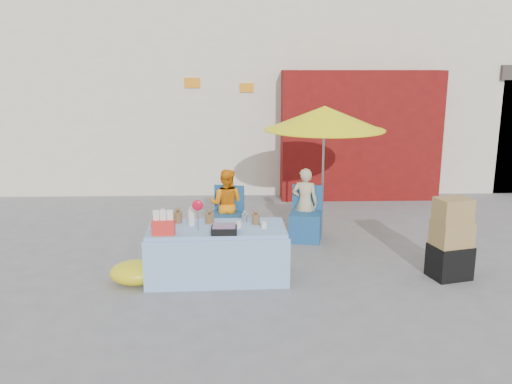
{
  "coord_description": "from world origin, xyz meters",
  "views": [
    {
      "loc": [
        -0.25,
        -6.68,
        2.74
      ],
      "look_at": [
        -0.03,
        0.6,
        1.0
      ],
      "focal_mm": 38.0,
      "sensor_mm": 36.0,
      "label": 1
    }
  ],
  "objects_px": {
    "chair_right": "(306,224)",
    "box_stack": "(451,241)",
    "market_table": "(217,252)",
    "umbrella": "(324,119)",
    "chair_left": "(226,225)",
    "vendor_beige": "(305,203)",
    "vendor_orange": "(226,204)"
  },
  "relations": [
    {
      "from": "vendor_beige",
      "to": "umbrella",
      "type": "bearing_deg",
      "value": -140.71
    },
    {
      "from": "market_table",
      "to": "vendor_beige",
      "type": "relative_size",
      "value": 1.61
    },
    {
      "from": "chair_left",
      "to": "chair_right",
      "type": "height_order",
      "value": "same"
    },
    {
      "from": "chair_left",
      "to": "vendor_beige",
      "type": "bearing_deg",
      "value": 18.88
    },
    {
      "from": "umbrella",
      "to": "box_stack",
      "type": "height_order",
      "value": "umbrella"
    },
    {
      "from": "market_table",
      "to": "chair_left",
      "type": "distance_m",
      "value": 1.53
    },
    {
      "from": "chair_right",
      "to": "box_stack",
      "type": "bearing_deg",
      "value": -30.82
    },
    {
      "from": "chair_left",
      "to": "vendor_orange",
      "type": "xyz_separation_m",
      "value": [
        -0.0,
        0.13,
        0.31
      ]
    },
    {
      "from": "vendor_orange",
      "to": "umbrella",
      "type": "relative_size",
      "value": 0.54
    },
    {
      "from": "vendor_beige",
      "to": "umbrella",
      "type": "distance_m",
      "value": 1.37
    },
    {
      "from": "chair_right",
      "to": "umbrella",
      "type": "distance_m",
      "value": 1.69
    },
    {
      "from": "chair_left",
      "to": "vendor_beige",
      "type": "relative_size",
      "value": 0.75
    },
    {
      "from": "market_table",
      "to": "chair_right",
      "type": "bearing_deg",
      "value": 46.57
    },
    {
      "from": "market_table",
      "to": "box_stack",
      "type": "height_order",
      "value": "market_table"
    },
    {
      "from": "market_table",
      "to": "vendor_orange",
      "type": "xyz_separation_m",
      "value": [
        0.09,
        1.66,
        0.21
      ]
    },
    {
      "from": "chair_right",
      "to": "vendor_beige",
      "type": "xyz_separation_m",
      "value": [
        -0.0,
        0.13,
        0.31
      ]
    },
    {
      "from": "chair_right",
      "to": "vendor_orange",
      "type": "distance_m",
      "value": 1.3
    },
    {
      "from": "market_table",
      "to": "chair_right",
      "type": "relative_size",
      "value": 2.15
    },
    {
      "from": "box_stack",
      "to": "chair_right",
      "type": "bearing_deg",
      "value": 136.46
    },
    {
      "from": "chair_left",
      "to": "vendor_orange",
      "type": "distance_m",
      "value": 0.33
    },
    {
      "from": "market_table",
      "to": "umbrella",
      "type": "xyz_separation_m",
      "value": [
        1.64,
        1.81,
        1.54
      ]
    },
    {
      "from": "chair_left",
      "to": "vendor_beige",
      "type": "height_order",
      "value": "vendor_beige"
    },
    {
      "from": "market_table",
      "to": "vendor_orange",
      "type": "bearing_deg",
      "value": 84.89
    },
    {
      "from": "chair_right",
      "to": "box_stack",
      "type": "relative_size",
      "value": 0.79
    },
    {
      "from": "vendor_beige",
      "to": "box_stack",
      "type": "relative_size",
      "value": 1.06
    },
    {
      "from": "market_table",
      "to": "chair_left",
      "type": "height_order",
      "value": "market_table"
    },
    {
      "from": "vendor_orange",
      "to": "umbrella",
      "type": "height_order",
      "value": "umbrella"
    },
    {
      "from": "box_stack",
      "to": "vendor_beige",
      "type": "bearing_deg",
      "value": 134.22
    },
    {
      "from": "vendor_beige",
      "to": "chair_left",
      "type": "bearing_deg",
      "value": 18.88
    },
    {
      "from": "vendor_orange",
      "to": "chair_left",
      "type": "bearing_deg",
      "value": 104.2
    },
    {
      "from": "market_table",
      "to": "box_stack",
      "type": "bearing_deg",
      "value": -3.61
    },
    {
      "from": "vendor_orange",
      "to": "umbrella",
      "type": "distance_m",
      "value": 2.05
    }
  ]
}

